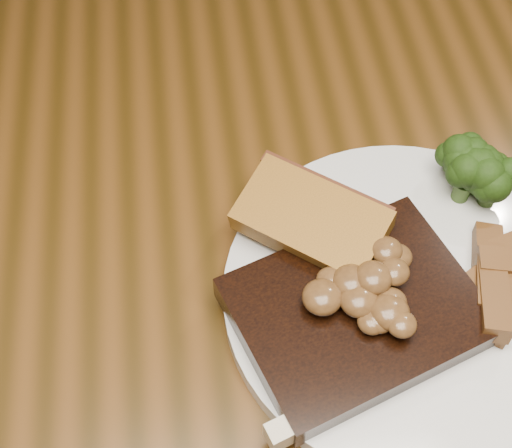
{
  "coord_description": "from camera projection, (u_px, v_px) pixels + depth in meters",
  "views": [
    {
      "loc": [
        -0.05,
        -0.31,
        1.24
      ],
      "look_at": [
        -0.01,
        0.0,
        0.78
      ],
      "focal_mm": 50.0,
      "sensor_mm": 36.0,
      "label": 1
    }
  ],
  "objects": [
    {
      "name": "dining_table",
      "position": [
        265.0,
        300.0,
        0.65
      ],
      "size": [
        1.6,
        0.9,
        0.75
      ],
      "color": "#4B2C0F",
      "rests_on": "ground"
    },
    {
      "name": "chair_far",
      "position": [
        86.0,
        6.0,
        1.18
      ],
      "size": [
        0.5,
        0.5,
        0.85
      ],
      "rotation": [
        0.0,
        0.0,
        2.83
      ],
      "color": "black",
      "rests_on": "ground"
    },
    {
      "name": "plate",
      "position": [
        410.0,
        297.0,
        0.54
      ],
      "size": [
        0.31,
        0.31,
        0.01
      ],
      "primitive_type": "cylinder",
      "rotation": [
        0.0,
        0.0,
        0.08
      ],
      "color": "silver",
      "rests_on": "dining_table"
    },
    {
      "name": "steak",
      "position": [
        356.0,
        312.0,
        0.52
      ],
      "size": [
        0.2,
        0.18,
        0.02
      ],
      "primitive_type": "cube",
      "rotation": [
        0.0,
        0.0,
        0.33
      ],
      "color": "black",
      "rests_on": "plate"
    },
    {
      "name": "steak_bone",
      "position": [
        373.0,
        389.0,
        0.49
      ],
      "size": [
        0.16,
        0.07,
        0.02
      ],
      "primitive_type": "cube",
      "rotation": [
        0.0,
        0.0,
        0.33
      ],
      "color": "beige",
      "rests_on": "plate"
    },
    {
      "name": "mushroom_pile",
      "position": [
        368.0,
        285.0,
        0.5
      ],
      "size": [
        0.08,
        0.08,
        0.03
      ],
      "primitive_type": null,
      "color": "brown",
      "rests_on": "steak"
    },
    {
      "name": "garlic_bread",
      "position": [
        310.0,
        235.0,
        0.55
      ],
      "size": [
        0.12,
        0.12,
        0.02
      ],
      "primitive_type": "cube",
      "rotation": [
        0.0,
        0.0,
        -0.66
      ],
      "color": "#995D1B",
      "rests_on": "plate"
    },
    {
      "name": "broccoli_cluster",
      "position": [
        467.0,
        179.0,
        0.57
      ],
      "size": [
        0.08,
        0.08,
        0.04
      ],
      "primitive_type": null,
      "color": "#1B360C",
      "rests_on": "plate"
    }
  ]
}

